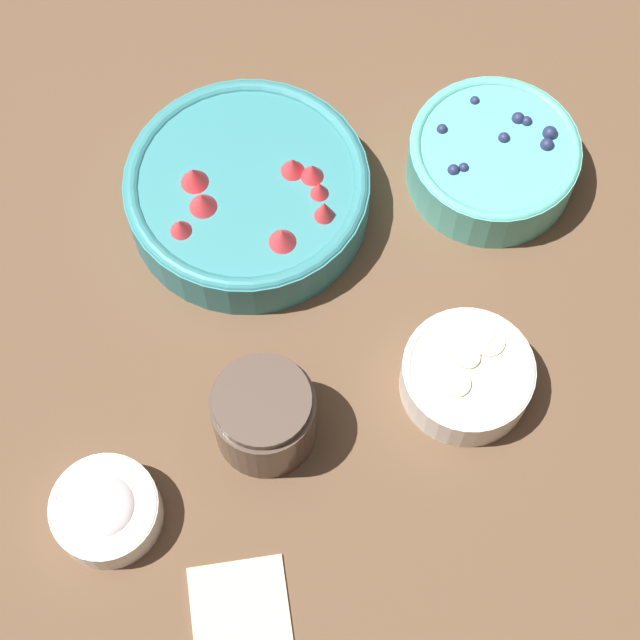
{
  "coord_description": "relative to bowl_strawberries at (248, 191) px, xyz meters",
  "views": [
    {
      "loc": [
        0.4,
        0.1,
        1.01
      ],
      "look_at": [
        -0.02,
        -0.03,
        0.04
      ],
      "focal_mm": 60.0,
      "sensor_mm": 36.0,
      "label": 1
    }
  ],
  "objects": [
    {
      "name": "napkin",
      "position": [
        0.42,
        0.14,
        -0.03
      ],
      "size": [
        0.16,
        0.14,
        0.01
      ],
      "color": "beige",
      "rests_on": "ground_plane"
    },
    {
      "name": "jar_chocolate",
      "position": [
        0.23,
        0.1,
        0.01
      ],
      "size": [
        0.1,
        0.1,
        0.09
      ],
      "color": "#4C3D33",
      "rests_on": "ground_plane"
    },
    {
      "name": "bowl_cream",
      "position": [
        0.36,
        -0.01,
        -0.01
      ],
      "size": [
        0.1,
        0.1,
        0.05
      ],
      "color": "white",
      "rests_on": "ground_plane"
    },
    {
      "name": "bowl_strawberries",
      "position": [
        0.0,
        0.0,
        0.0
      ],
      "size": [
        0.26,
        0.26,
        0.08
      ],
      "color": "teal",
      "rests_on": "ground_plane"
    },
    {
      "name": "bowl_bananas",
      "position": [
        0.13,
        0.27,
        -0.01
      ],
      "size": [
        0.13,
        0.13,
        0.05
      ],
      "color": "white",
      "rests_on": "ground_plane"
    },
    {
      "name": "ground_plane",
      "position": [
        0.14,
        0.15,
        -0.04
      ],
      "size": [
        4.0,
        4.0,
        0.0
      ],
      "primitive_type": "plane",
      "color": "brown"
    },
    {
      "name": "bowl_blueberries",
      "position": [
        -0.12,
        0.24,
        -0.0
      ],
      "size": [
        0.18,
        0.18,
        0.07
      ],
      "color": "#56B7A8",
      "rests_on": "ground_plane"
    }
  ]
}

